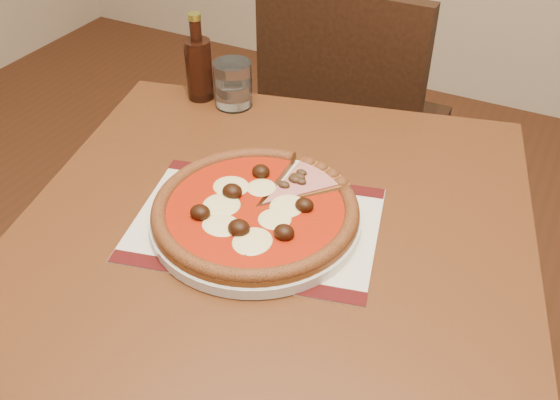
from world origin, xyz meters
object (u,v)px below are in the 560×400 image
object	(u,v)px
plate	(256,219)
pizza	(255,209)
chair_far	(350,119)
water_glass	(233,84)
table	(275,268)
bottle	(199,66)

from	to	relation	value
plate	pizza	xyz separation A→B (m)	(-0.00, -0.00, 0.02)
plate	pizza	bearing A→B (deg)	-108.47
chair_far	plate	bearing A→B (deg)	99.54
water_glass	table	bearing A→B (deg)	-50.14
chair_far	water_glass	size ratio (longest dim) A/B	9.70
plate	water_glass	distance (m)	0.39
pizza	bottle	size ratio (longest dim) A/B	1.78
table	water_glass	world-z (taller)	water_glass
table	plate	world-z (taller)	plate
chair_far	pizza	world-z (taller)	chair_far
bottle	water_glass	bearing A→B (deg)	2.86
plate	pizza	size ratio (longest dim) A/B	1.02
water_glass	pizza	bearing A→B (deg)	-54.56
table	pizza	bearing A→B (deg)	-142.28
table	plate	xyz separation A→B (m)	(-0.02, -0.02, 0.11)
water_glass	chair_far	bearing A→B (deg)	77.13
plate	pizza	distance (m)	0.02
plate	table	bearing A→B (deg)	37.26
chair_far	bottle	distance (m)	0.56
table	bottle	distance (m)	0.47
water_glass	bottle	bearing A→B (deg)	-177.14
chair_far	pizza	distance (m)	0.80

